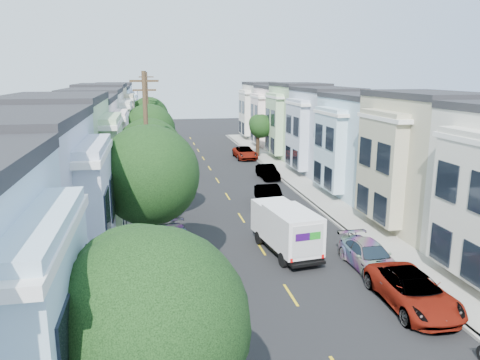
% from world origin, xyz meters
% --- Properties ---
extents(ground, '(160.00, 160.00, 0.00)m').
position_xyz_m(ground, '(0.00, 0.00, 0.00)').
color(ground, black).
rests_on(ground, ground).
extents(road_slab, '(12.00, 70.00, 0.02)m').
position_xyz_m(road_slab, '(0.00, 15.00, 0.01)').
color(road_slab, black).
rests_on(road_slab, ground).
extents(curb_left, '(0.30, 70.00, 0.15)m').
position_xyz_m(curb_left, '(-6.05, 15.00, 0.07)').
color(curb_left, gray).
rests_on(curb_left, ground).
extents(curb_right, '(0.30, 70.00, 0.15)m').
position_xyz_m(curb_right, '(6.05, 15.00, 0.07)').
color(curb_right, gray).
rests_on(curb_right, ground).
extents(sidewalk_left, '(2.60, 70.00, 0.15)m').
position_xyz_m(sidewalk_left, '(-7.35, 15.00, 0.07)').
color(sidewalk_left, gray).
rests_on(sidewalk_left, ground).
extents(sidewalk_right, '(2.60, 70.00, 0.15)m').
position_xyz_m(sidewalk_right, '(7.35, 15.00, 0.07)').
color(sidewalk_right, gray).
rests_on(sidewalk_right, ground).
extents(centerline, '(0.12, 70.00, 0.01)m').
position_xyz_m(centerline, '(0.00, 15.00, 0.00)').
color(centerline, gold).
rests_on(centerline, ground).
extents(townhouse_row_left, '(5.00, 70.00, 8.50)m').
position_xyz_m(townhouse_row_left, '(-11.15, 15.00, 0.00)').
color(townhouse_row_left, silver).
rests_on(townhouse_row_left, ground).
extents(townhouse_row_right, '(5.00, 70.00, 8.50)m').
position_xyz_m(townhouse_row_right, '(11.15, 15.00, 0.00)').
color(townhouse_row_right, silver).
rests_on(townhouse_row_right, ground).
extents(tree_a, '(4.48, 4.48, 6.79)m').
position_xyz_m(tree_a, '(-6.30, -15.44, 4.53)').
color(tree_a, black).
rests_on(tree_a, ground).
extents(tree_b, '(4.70, 4.70, 7.77)m').
position_xyz_m(tree_b, '(-6.30, -3.52, 5.39)').
color(tree_b, black).
rests_on(tree_b, ground).
extents(tree_c, '(4.70, 4.70, 7.13)m').
position_xyz_m(tree_c, '(-6.30, 6.34, 4.77)').
color(tree_c, black).
rests_on(tree_c, ground).
extents(tree_d, '(4.70, 4.70, 7.37)m').
position_xyz_m(tree_d, '(-6.30, 17.38, 5.00)').
color(tree_d, black).
rests_on(tree_d, ground).
extents(tree_e, '(4.70, 4.70, 7.28)m').
position_xyz_m(tree_e, '(-6.30, 32.06, 4.91)').
color(tree_e, black).
rests_on(tree_e, ground).
extents(tree_far_r, '(2.87, 2.87, 5.22)m').
position_xyz_m(tree_far_r, '(6.89, 29.60, 3.73)').
color(tree_far_r, black).
rests_on(tree_far_r, ground).
extents(utility_pole_near, '(1.60, 0.26, 10.00)m').
position_xyz_m(utility_pole_near, '(-6.30, 2.00, 5.15)').
color(utility_pole_near, '#42301E').
rests_on(utility_pole_near, ground).
extents(utility_pole_far, '(1.60, 0.26, 10.00)m').
position_xyz_m(utility_pole_far, '(-6.30, 28.00, 5.15)').
color(utility_pole_far, '#42301E').
rests_on(utility_pole_far, ground).
extents(fedex_truck, '(2.16, 5.62, 2.69)m').
position_xyz_m(fedex_truck, '(1.24, -0.84, 1.50)').
color(fedex_truck, white).
rests_on(fedex_truck, ground).
extents(lead_sedan, '(1.68, 4.52, 1.49)m').
position_xyz_m(lead_sedan, '(2.76, 8.80, 0.75)').
color(lead_sedan, black).
rests_on(lead_sedan, ground).
extents(parked_left_b, '(1.81, 4.16, 1.35)m').
position_xyz_m(parked_left_b, '(-4.90, -6.03, 0.67)').
color(parked_left_b, '#091733').
rests_on(parked_left_b, ground).
extents(parked_left_c, '(2.38, 4.79, 1.39)m').
position_xyz_m(parked_left_c, '(-4.90, 0.17, 0.69)').
color(parked_left_c, gray).
rests_on(parked_left_c, ground).
extents(parked_left_d, '(1.40, 3.72, 1.23)m').
position_xyz_m(parked_left_d, '(-4.90, 11.20, 0.61)').
color(parked_left_d, '#521322').
rests_on(parked_left_d, ground).
extents(parked_right_a, '(2.60, 5.42, 1.49)m').
position_xyz_m(parked_right_a, '(4.90, -8.06, 0.74)').
color(parked_right_a, '#505151').
rests_on(parked_right_a, ground).
extents(parked_right_b, '(1.98, 4.62, 1.38)m').
position_xyz_m(parked_right_b, '(4.90, -3.87, 0.69)').
color(parked_right_b, white).
rests_on(parked_right_b, ground).
extents(parked_right_c, '(1.59, 4.07, 1.34)m').
position_xyz_m(parked_right_c, '(4.90, 17.86, 0.67)').
color(parked_right_c, black).
rests_on(parked_right_c, ground).
extents(parked_right_d, '(2.39, 5.11, 1.41)m').
position_xyz_m(parked_right_d, '(4.90, 28.94, 0.71)').
color(parked_right_d, '#0B1E33').
rests_on(parked_right_d, ground).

